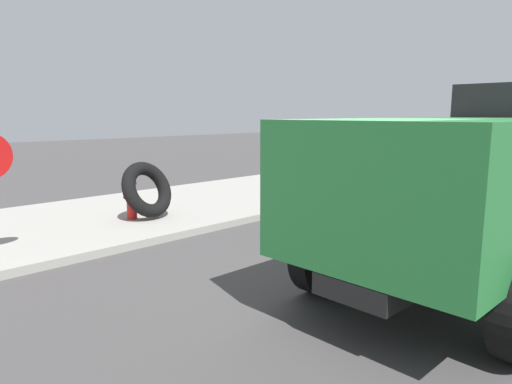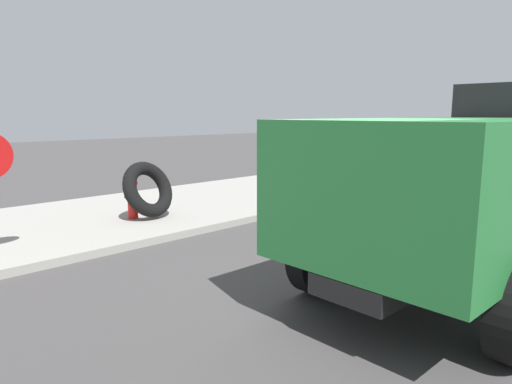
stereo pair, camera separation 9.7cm
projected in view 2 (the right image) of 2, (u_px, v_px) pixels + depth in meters
The scene contains 5 objects.
ground_plane at pixel (351, 293), 6.42m from camera, with size 80.00×80.00×0.00m, color #423F3F.
sidewalk_curb at pixel (119, 216), 10.97m from camera, with size 36.00×5.00×0.15m, color #99968E.
fire_hydrant at pixel (133, 197), 10.26m from camera, with size 0.25×0.56×0.93m.
loose_tire at pixel (148, 189), 10.30m from camera, with size 1.30×1.30×0.30m, color black.
dump_truck_green at pixel (491, 171), 6.98m from camera, with size 7.06×2.93×3.00m.
Camera 2 is at (-5.22, -3.41, 2.46)m, focal length 32.42 mm.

